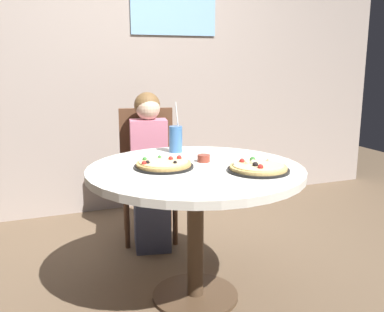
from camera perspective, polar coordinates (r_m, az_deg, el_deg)
name	(u,v)px	position (r m, az deg, el deg)	size (l,w,h in m)	color
ground_plane	(195,297)	(2.58, 0.42, -17.83)	(8.00, 8.00, 0.00)	brown
wall_with_window	(121,42)	(3.88, -9.25, 14.47)	(5.20, 0.14, 2.90)	#A8998E
dining_table	(195,187)	(2.33, 0.45, -3.99)	(1.14, 1.14, 0.75)	silver
chair_wooden	(148,166)	(3.29, -5.80, -1.24)	(0.47, 0.47, 0.95)	brown
diner_child	(150,178)	(3.12, -5.46, -2.84)	(0.32, 0.43, 1.08)	#3F4766
pizza_veggie	(164,165)	(2.29, -3.71, -1.11)	(0.31, 0.31, 0.05)	black
pizza_cheese	(258,168)	(2.24, 8.60, -1.54)	(0.32, 0.32, 0.05)	black
soda_cup	(176,139)	(2.66, -2.13, 2.22)	(0.08, 0.08, 0.31)	#3F72B2
sauce_bowl	(204,158)	(2.42, 1.53, -0.30)	(0.07, 0.07, 0.04)	brown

